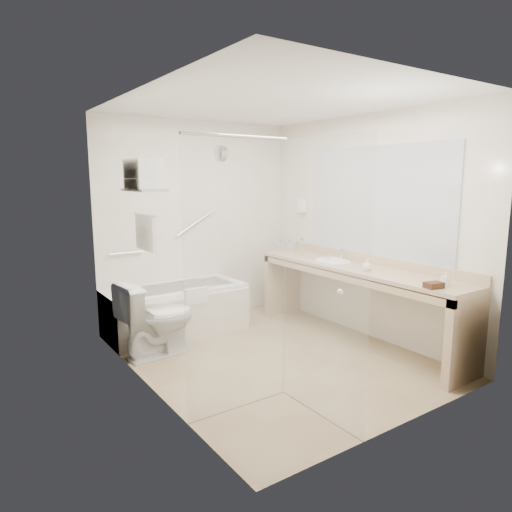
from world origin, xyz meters
TOP-DOWN VIEW (x-y plane):
  - floor at (0.00, 0.00)m, footprint 3.20×3.20m
  - ceiling at (0.00, 0.00)m, footprint 2.60×3.20m
  - wall_back at (0.00, 1.60)m, footprint 2.60×0.10m
  - wall_front at (0.00, -1.60)m, footprint 2.60×0.10m
  - wall_left at (-1.30, 0.00)m, footprint 0.10×3.20m
  - wall_right at (1.30, 0.00)m, footprint 0.10×3.20m
  - bathtub at (-0.50, 1.24)m, footprint 1.60×0.73m
  - grab_bar_short at (-0.95, 1.56)m, footprint 0.40×0.03m
  - grab_bar_long at (-0.05, 1.56)m, footprint 0.53×0.03m
  - shower_enclosure at (-0.63, -0.93)m, footprint 0.96×0.91m
  - towel_shelf at (-1.17, 0.35)m, footprint 0.24×0.55m
  - vanity_counter at (1.02, -0.15)m, footprint 0.55×2.70m
  - sink at (1.05, 0.25)m, footprint 0.40×0.52m
  - faucet at (1.20, 0.25)m, footprint 0.03×0.03m
  - mirror at (1.29, -0.15)m, footprint 0.02×2.00m
  - hairdryer_unit at (1.25, 1.05)m, footprint 0.08×0.10m
  - toilet at (-0.95, 0.70)m, footprint 0.82×0.51m
  - amenity_basket at (0.84, -1.23)m, footprint 0.17×0.13m
  - soap_bottle_a at (0.99, -1.24)m, footprint 0.08×0.14m
  - soap_bottle_b at (0.94, -0.37)m, footprint 0.12×0.14m
  - water_bottle_left at (0.97, 0.95)m, footprint 0.05×0.05m
  - water_bottle_mid at (0.97, 0.72)m, footprint 0.07×0.07m
  - water_bottle_right at (0.87, 1.03)m, footprint 0.05×0.05m
  - drinking_glass_near at (0.98, 0.55)m, footprint 0.07×0.07m
  - drinking_glass_far at (0.93, 0.22)m, footprint 0.09×0.09m

SIDE VIEW (x-z plane):
  - floor at x=0.00m, z-range 0.00..0.00m
  - bathtub at x=-0.50m, z-range -0.02..0.57m
  - toilet at x=-0.95m, z-range 0.00..0.77m
  - vanity_counter at x=1.02m, z-range 0.17..1.12m
  - sink at x=1.05m, z-range 0.75..0.89m
  - amenity_basket at x=0.84m, z-range 0.85..0.90m
  - soap_bottle_a at x=0.99m, z-range 0.85..0.91m
  - drinking_glass_near at x=0.98m, z-range 0.85..0.93m
  - drinking_glass_far at x=0.93m, z-range 0.85..0.94m
  - soap_bottle_b at x=0.94m, z-range 0.85..0.95m
  - water_bottle_left at x=0.97m, z-range 0.84..1.01m
  - water_bottle_right at x=0.87m, z-range 0.84..1.02m
  - faucet at x=1.20m, z-range 0.86..1.00m
  - grab_bar_short at x=-0.95m, z-range 0.93..0.96m
  - water_bottle_mid at x=0.97m, z-range 0.84..1.06m
  - shower_enclosure at x=-0.63m, z-range 0.01..2.12m
  - wall_back at x=0.00m, z-range 0.00..2.50m
  - wall_front at x=0.00m, z-range 0.00..2.50m
  - wall_left at x=-1.30m, z-range 0.00..2.50m
  - wall_right at x=1.30m, z-range 0.00..2.50m
  - grab_bar_long at x=-0.05m, z-range 1.09..1.41m
  - hairdryer_unit at x=1.25m, z-range 1.36..1.54m
  - mirror at x=1.29m, z-range 0.95..2.15m
  - towel_shelf at x=-1.17m, z-range 1.35..2.16m
  - ceiling at x=0.00m, z-range 2.45..2.55m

